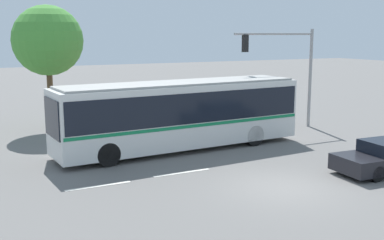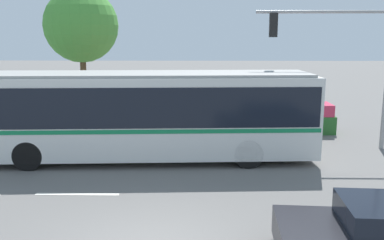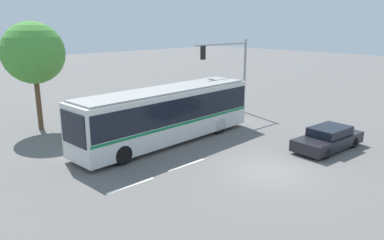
{
  "view_description": "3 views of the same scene",
  "coord_description": "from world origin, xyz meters",
  "px_view_note": "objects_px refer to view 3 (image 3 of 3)",
  "views": [
    {
      "loc": [
        -10.24,
        -12.99,
        5.33
      ],
      "look_at": [
        -1.32,
        4.5,
        1.81
      ],
      "focal_mm": 44.82,
      "sensor_mm": 36.0,
      "label": 1
    },
    {
      "loc": [
        1.1,
        -8.15,
        4.45
      ],
      "look_at": [
        0.87,
        3.56,
        2.12
      ],
      "focal_mm": 39.65,
      "sensor_mm": 36.0,
      "label": 2
    },
    {
      "loc": [
        -13.91,
        -9.52,
        6.82
      ],
      "look_at": [
        -1.29,
        4.06,
        1.95
      ],
      "focal_mm": 34.69,
      "sensor_mm": 36.0,
      "label": 3
    }
  ],
  "objects_px": {
    "street_tree_left": "(33,53)",
    "sedan_foreground": "(328,139)",
    "city_bus": "(167,112)",
    "traffic_light_pole": "(232,65)"
  },
  "relations": [
    {
      "from": "street_tree_left",
      "to": "sedan_foreground",
      "type": "bearing_deg",
      "value": -55.65
    },
    {
      "from": "city_bus",
      "to": "traffic_light_pole",
      "type": "xyz_separation_m",
      "value": [
        7.68,
        1.75,
        1.99
      ]
    },
    {
      "from": "sedan_foreground",
      "to": "traffic_light_pole",
      "type": "distance_m",
      "value": 9.63
    },
    {
      "from": "street_tree_left",
      "to": "city_bus",
      "type": "bearing_deg",
      "value": -60.16
    },
    {
      "from": "traffic_light_pole",
      "to": "street_tree_left",
      "type": "relative_size",
      "value": 0.81
    },
    {
      "from": "sedan_foreground",
      "to": "traffic_light_pole",
      "type": "xyz_separation_m",
      "value": [
        1.97,
        8.86,
        3.2
      ]
    },
    {
      "from": "city_bus",
      "to": "traffic_light_pole",
      "type": "distance_m",
      "value": 8.12
    },
    {
      "from": "traffic_light_pole",
      "to": "street_tree_left",
      "type": "xyz_separation_m",
      "value": [
        -12.11,
        5.98,
        1.17
      ]
    },
    {
      "from": "traffic_light_pole",
      "to": "city_bus",
      "type": "bearing_deg",
      "value": 12.83
    },
    {
      "from": "city_bus",
      "to": "traffic_light_pole",
      "type": "relative_size",
      "value": 2.13
    }
  ]
}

